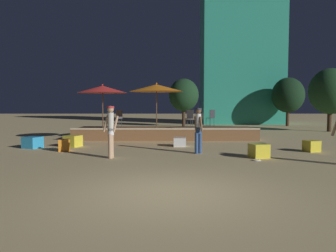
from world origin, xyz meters
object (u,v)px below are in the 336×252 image
object	(u,v)px
frisbee_disc	(256,160)
background_tree_0	(183,95)
cube_seat_2	(64,145)
cube_seat_3	(73,141)
cube_seat_0	(311,146)
cube_seat_1	(32,142)
person_1	(198,128)
patio_umbrella_0	(102,89)
background_tree_1	(330,91)
cube_seat_4	(180,142)
bistro_chair_0	(189,117)
person_2	(110,128)
cube_seat_5	(259,151)
patio_umbrella_1	(156,88)
bistro_chair_1	(118,117)
background_tree_2	(288,95)
bistro_chair_2	(211,116)

from	to	relation	value
frisbee_disc	background_tree_0	size ratio (longest dim) A/B	0.06
cube_seat_2	cube_seat_3	world-z (taller)	cube_seat_3
cube_seat_3	cube_seat_0	bearing A→B (deg)	-8.69
cube_seat_1	person_1	xyz separation A→B (m)	(6.86, -1.53, 0.72)
patio_umbrella_0	background_tree_1	bearing A→B (deg)	22.14
cube_seat_4	background_tree_0	xyz separation A→B (m)	(0.80, 13.22, 2.43)
bistro_chair_0	person_2	bearing A→B (deg)	-94.25
patio_umbrella_0	person_1	bearing A→B (deg)	-43.72
bistro_chair_0	cube_seat_5	bearing A→B (deg)	-47.88
patio_umbrella_1	frisbee_disc	distance (m)	7.31
cube_seat_4	cube_seat_2	bearing A→B (deg)	-162.99
cube_seat_2	cube_seat_0	bearing A→B (deg)	-1.12
cube_seat_3	bistro_chair_0	bearing A→B (deg)	29.03
cube_seat_2	cube_seat_1	bearing A→B (deg)	151.77
patio_umbrella_0	cube_seat_3	bearing A→B (deg)	-111.08
cube_seat_4	bistro_chair_0	world-z (taller)	bistro_chair_0
frisbee_disc	background_tree_0	xyz separation A→B (m)	(-1.58, 16.90, 2.60)
cube_seat_3	frisbee_disc	xyz separation A→B (m)	(7.04, -3.56, -0.23)
cube_seat_5	bistro_chair_1	size ratio (longest dim) A/B	0.76
patio_umbrella_0	cube_seat_0	size ratio (longest dim) A/B	4.61
cube_seat_4	background_tree_1	world-z (taller)	background_tree_1
cube_seat_5	background_tree_1	bearing A→B (deg)	54.53
cube_seat_1	background_tree_2	size ratio (longest dim) A/B	0.20
cube_seat_2	bistro_chair_0	xyz separation A→B (m)	(5.24, 4.22, 0.97)
person_1	background_tree_1	distance (m)	14.16
cube_seat_1	background_tree_2	distance (m)	21.66
bistro_chair_2	background_tree_2	bearing A→B (deg)	-162.76
cube_seat_3	person_2	world-z (taller)	person_2
background_tree_2	person_1	bearing A→B (deg)	-119.90
cube_seat_4	bistro_chair_1	distance (m)	4.32
background_tree_0	background_tree_2	world-z (taller)	background_tree_2
cube_seat_0	bistro_chair_0	size ratio (longest dim) A/B	0.69
cube_seat_3	background_tree_2	size ratio (longest dim) A/B	0.19
patio_umbrella_0	person_1	distance (m)	6.32
person_2	bistro_chair_1	world-z (taller)	person_2
cube_seat_4	cube_seat_3	bearing A→B (deg)	-178.53
background_tree_0	background_tree_1	size ratio (longest dim) A/B	0.94
cube_seat_0	background_tree_1	distance (m)	11.24
cube_seat_4	cube_seat_5	distance (m)	4.04
cube_seat_5	person_1	xyz separation A→B (m)	(-2.00, 0.98, 0.72)
cube_seat_0	cube_seat_4	bearing A→B (deg)	162.43
cube_seat_4	bistro_chair_0	xyz separation A→B (m)	(0.60, 2.80, 1.01)
patio_umbrella_1	frisbee_disc	world-z (taller)	patio_umbrella_1
cube_seat_0	cube_seat_3	world-z (taller)	cube_seat_3
patio_umbrella_1	person_1	world-z (taller)	patio_umbrella_1
cube_seat_0	bistro_chair_1	world-z (taller)	bistro_chair_1
frisbee_disc	background_tree_1	size ratio (longest dim) A/B	0.06
cube_seat_3	person_1	distance (m)	5.68
person_1	bistro_chair_2	distance (m)	5.71
cube_seat_3	background_tree_0	distance (m)	14.61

